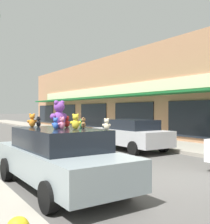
{
  "coord_description": "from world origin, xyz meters",
  "views": [
    {
      "loc": [
        -5.42,
        -5.61,
        1.9
      ],
      "look_at": [
        -0.64,
        1.77,
        1.83
      ],
      "focal_mm": 45.0,
      "sensor_mm": 36.0,
      "label": 1
    }
  ],
  "objects_px": {
    "teddy_bear_yellow": "(76,122)",
    "plush_art_car": "(59,157)",
    "teddy_bear_pink": "(62,123)",
    "teddy_bear_giant": "(59,115)",
    "teddy_bear_green": "(82,123)",
    "teddy_bear_black": "(38,122)",
    "teddy_bear_red": "(67,122)",
    "parked_car_far_center": "(131,134)",
    "teddy_bear_orange": "(32,120)",
    "teddy_bear_brown": "(83,123)",
    "teddy_bear_cream": "(107,124)",
    "teddy_bear_blue": "(56,123)"
  },
  "relations": [
    {
      "from": "teddy_bear_yellow",
      "to": "teddy_bear_black",
      "type": "distance_m",
      "value": 1.38
    },
    {
      "from": "teddy_bear_blue",
      "to": "teddy_bear_red",
      "type": "xyz_separation_m",
      "value": [
        0.49,
        0.44,
        0.01
      ]
    },
    {
      "from": "teddy_bear_giant",
      "to": "parked_car_far_center",
      "type": "distance_m",
      "value": 6.65
    },
    {
      "from": "teddy_bear_pink",
      "to": "teddy_bear_black",
      "type": "xyz_separation_m",
      "value": [
        -0.17,
        1.13,
        -0.01
      ]
    },
    {
      "from": "teddy_bear_cream",
      "to": "plush_art_car",
      "type": "bearing_deg",
      "value": -36.23
    },
    {
      "from": "teddy_bear_giant",
      "to": "teddy_bear_green",
      "type": "height_order",
      "value": "teddy_bear_giant"
    },
    {
      "from": "teddy_bear_pink",
      "to": "teddy_bear_giant",
      "type": "bearing_deg",
      "value": -121.16
    },
    {
      "from": "plush_art_car",
      "to": "parked_car_far_center",
      "type": "height_order",
      "value": "plush_art_car"
    },
    {
      "from": "teddy_bear_green",
      "to": "teddy_bear_black",
      "type": "distance_m",
      "value": 1.2
    },
    {
      "from": "teddy_bear_giant",
      "to": "teddy_bear_black",
      "type": "distance_m",
      "value": 0.8
    },
    {
      "from": "teddy_bear_blue",
      "to": "teddy_bear_black",
      "type": "relative_size",
      "value": 0.98
    },
    {
      "from": "teddy_bear_yellow",
      "to": "parked_car_far_center",
      "type": "xyz_separation_m",
      "value": [
        5.14,
        4.48,
        -0.85
      ]
    },
    {
      "from": "plush_art_car",
      "to": "teddy_bear_red",
      "type": "relative_size",
      "value": 15.73
    },
    {
      "from": "teddy_bear_giant",
      "to": "teddy_bear_green",
      "type": "bearing_deg",
      "value": 147.07
    },
    {
      "from": "plush_art_car",
      "to": "parked_car_far_center",
      "type": "relative_size",
      "value": 1.13
    },
    {
      "from": "teddy_bear_orange",
      "to": "plush_art_car",
      "type": "bearing_deg",
      "value": 124.38
    },
    {
      "from": "teddy_bear_blue",
      "to": "teddy_bear_brown",
      "type": "relative_size",
      "value": 1.02
    },
    {
      "from": "teddy_bear_yellow",
      "to": "teddy_bear_red",
      "type": "xyz_separation_m",
      "value": [
        0.11,
        0.71,
        -0.03
      ]
    },
    {
      "from": "teddy_bear_orange",
      "to": "teddy_bear_blue",
      "type": "height_order",
      "value": "teddy_bear_orange"
    },
    {
      "from": "teddy_bear_red",
      "to": "teddy_bear_giant",
      "type": "bearing_deg",
      "value": 9.49
    },
    {
      "from": "teddy_bear_red",
      "to": "parked_car_far_center",
      "type": "bearing_deg",
      "value": -158.92
    },
    {
      "from": "teddy_bear_red",
      "to": "teddy_bear_brown",
      "type": "distance_m",
      "value": 0.54
    },
    {
      "from": "teddy_bear_giant",
      "to": "teddy_bear_cream",
      "type": "height_order",
      "value": "teddy_bear_giant"
    },
    {
      "from": "teddy_bear_yellow",
      "to": "teddy_bear_red",
      "type": "relative_size",
      "value": 1.22
    },
    {
      "from": "plush_art_car",
      "to": "teddy_bear_black",
      "type": "xyz_separation_m",
      "value": [
        -0.2,
        0.88,
        0.82
      ]
    },
    {
      "from": "teddy_bear_red",
      "to": "plush_art_car",
      "type": "bearing_deg",
      "value": 23.69
    },
    {
      "from": "teddy_bear_giant",
      "to": "teddy_bear_red",
      "type": "relative_size",
      "value": 2.32
    },
    {
      "from": "teddy_bear_pink",
      "to": "parked_car_far_center",
      "type": "height_order",
      "value": "teddy_bear_pink"
    },
    {
      "from": "teddy_bear_green",
      "to": "teddy_bear_blue",
      "type": "distance_m",
      "value": 0.79
    },
    {
      "from": "teddy_bear_giant",
      "to": "teddy_bear_orange",
      "type": "relative_size",
      "value": 1.93
    },
    {
      "from": "teddy_bear_green",
      "to": "teddy_bear_black",
      "type": "xyz_separation_m",
      "value": [
        -0.82,
        0.88,
        0.03
      ]
    },
    {
      "from": "teddy_bear_giant",
      "to": "teddy_bear_black",
      "type": "height_order",
      "value": "teddy_bear_giant"
    },
    {
      "from": "plush_art_car",
      "to": "teddy_bear_blue",
      "type": "distance_m",
      "value": 0.84
    },
    {
      "from": "plush_art_car",
      "to": "teddy_bear_giant",
      "type": "xyz_separation_m",
      "value": [
        0.08,
        0.16,
        1.01
      ]
    },
    {
      "from": "teddy_bear_brown",
      "to": "parked_car_far_center",
      "type": "height_order",
      "value": "teddy_bear_brown"
    },
    {
      "from": "teddy_bear_pink",
      "to": "teddy_bear_black",
      "type": "relative_size",
      "value": 1.05
    },
    {
      "from": "teddy_bear_green",
      "to": "teddy_bear_red",
      "type": "bearing_deg",
      "value": -25.46
    },
    {
      "from": "plush_art_car",
      "to": "teddy_bear_brown",
      "type": "bearing_deg",
      "value": -21.6
    },
    {
      "from": "teddy_bear_yellow",
      "to": "teddy_bear_cream",
      "type": "height_order",
      "value": "teddy_bear_yellow"
    },
    {
      "from": "teddy_bear_orange",
      "to": "teddy_bear_brown",
      "type": "distance_m",
      "value": 1.47
    },
    {
      "from": "teddy_bear_orange",
      "to": "teddy_bear_pink",
      "type": "distance_m",
      "value": 1.23
    },
    {
      "from": "parked_car_far_center",
      "to": "plush_art_car",
      "type": "bearing_deg",
      "value": -143.04
    },
    {
      "from": "teddy_bear_giant",
      "to": "teddy_bear_red",
      "type": "xyz_separation_m",
      "value": [
        0.27,
        0.13,
        -0.19
      ]
    },
    {
      "from": "teddy_bear_green",
      "to": "plush_art_car",
      "type": "bearing_deg",
      "value": 19.54
    },
    {
      "from": "teddy_bear_cream",
      "to": "teddy_bear_red",
      "type": "bearing_deg",
      "value": -54.17
    },
    {
      "from": "teddy_bear_yellow",
      "to": "teddy_bear_brown",
      "type": "height_order",
      "value": "teddy_bear_yellow"
    },
    {
      "from": "teddy_bear_yellow",
      "to": "plush_art_car",
      "type": "bearing_deg",
      "value": -27.91
    },
    {
      "from": "teddy_bear_red",
      "to": "teddy_bear_black",
      "type": "bearing_deg",
      "value": -63.84
    },
    {
      "from": "teddy_bear_green",
      "to": "parked_car_far_center",
      "type": "bearing_deg",
      "value": -120.38
    },
    {
      "from": "parked_car_far_center",
      "to": "teddy_bear_giant",
      "type": "bearing_deg",
      "value": -143.73
    }
  ]
}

